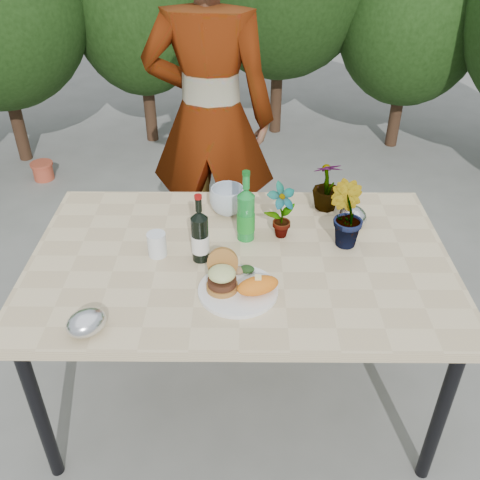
{
  "coord_description": "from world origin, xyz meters",
  "views": [
    {
      "loc": [
        0.01,
        -1.65,
        1.95
      ],
      "look_at": [
        0.0,
        -0.08,
        0.88
      ],
      "focal_mm": 40.0,
      "sensor_mm": 36.0,
      "label": 1
    }
  ],
  "objects_px": {
    "wine_bottle": "(200,237)",
    "person": "(210,119)",
    "patio_table": "(240,268)",
    "dinner_plate": "(238,290)"
  },
  "relations": [
    {
      "from": "patio_table",
      "to": "person",
      "type": "distance_m",
      "value": 0.99
    },
    {
      "from": "dinner_plate",
      "to": "wine_bottle",
      "type": "relative_size",
      "value": 1.01
    },
    {
      "from": "wine_bottle",
      "to": "person",
      "type": "relative_size",
      "value": 0.15
    },
    {
      "from": "dinner_plate",
      "to": "person",
      "type": "height_order",
      "value": "person"
    },
    {
      "from": "wine_bottle",
      "to": "person",
      "type": "xyz_separation_m",
      "value": [
        -0.01,
        0.97,
        0.07
      ]
    },
    {
      "from": "wine_bottle",
      "to": "patio_table",
      "type": "bearing_deg",
      "value": 5.2
    },
    {
      "from": "patio_table",
      "to": "dinner_plate",
      "type": "bearing_deg",
      "value": -91.59
    },
    {
      "from": "wine_bottle",
      "to": "person",
      "type": "height_order",
      "value": "person"
    },
    {
      "from": "dinner_plate",
      "to": "wine_bottle",
      "type": "distance_m",
      "value": 0.26
    },
    {
      "from": "person",
      "to": "wine_bottle",
      "type": "bearing_deg",
      "value": 96.56
    }
  ]
}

